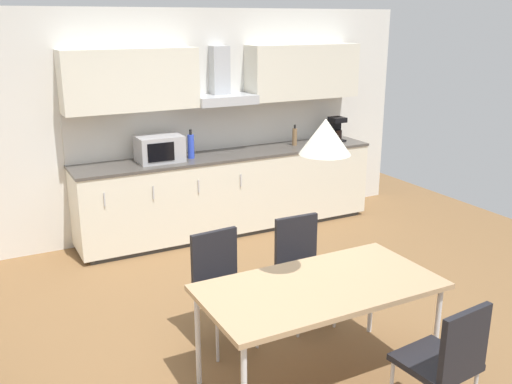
{
  "coord_description": "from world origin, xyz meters",
  "views": [
    {
      "loc": [
        -1.88,
        -3.54,
        2.4
      ],
      "look_at": [
        0.26,
        0.54,
        1.0
      ],
      "focal_mm": 40.0,
      "sensor_mm": 36.0,
      "label": 1
    }
  ],
  "objects": [
    {
      "name": "ground_plane",
      "position": [
        0.0,
        0.0,
        -0.01
      ],
      "size": [
        8.18,
        7.58,
        0.02
      ],
      "primitive_type": "cube",
      "color": "brown"
    },
    {
      "name": "wall_back",
      "position": [
        0.0,
        2.58,
        1.26
      ],
      "size": [
        6.55,
        0.1,
        2.52
      ],
      "primitive_type": "cube",
      "color": "silver",
      "rests_on": "ground_plane"
    },
    {
      "name": "kitchen_counter",
      "position": [
        0.79,
        2.23,
        0.47
      ],
      "size": [
        3.54,
        0.62,
        0.93
      ],
      "color": "#333333",
      "rests_on": "ground_plane"
    },
    {
      "name": "backsplash_tile",
      "position": [
        0.79,
        2.51,
        1.19
      ],
      "size": [
        3.52,
        0.02,
        0.51
      ],
      "primitive_type": "cube",
      "color": "silver",
      "rests_on": "kitchen_counter"
    },
    {
      "name": "upper_wall_cabinets",
      "position": [
        0.79,
        2.36,
        1.79
      ],
      "size": [
        3.52,
        0.4,
        0.63
      ],
      "color": "silver"
    },
    {
      "name": "microwave",
      "position": [
        -0.02,
        2.23,
        1.07
      ],
      "size": [
        0.48,
        0.35,
        0.28
      ],
      "color": "#ADADB2",
      "rests_on": "kitchen_counter"
    },
    {
      "name": "coffee_maker",
      "position": [
        2.29,
        2.25,
        1.08
      ],
      "size": [
        0.18,
        0.19,
        0.3
      ],
      "color": "black",
      "rests_on": "kitchen_counter"
    },
    {
      "name": "bottle_blue",
      "position": [
        0.33,
        2.21,
        1.07
      ],
      "size": [
        0.07,
        0.07,
        0.32
      ],
      "color": "blue",
      "rests_on": "kitchen_counter"
    },
    {
      "name": "bottle_brown",
      "position": [
        1.69,
        2.26,
        1.04
      ],
      "size": [
        0.06,
        0.06,
        0.25
      ],
      "color": "brown",
      "rests_on": "kitchen_counter"
    },
    {
      "name": "dining_table",
      "position": [
        0.07,
        -0.72,
        0.69
      ],
      "size": [
        1.59,
        0.82,
        0.73
      ],
      "color": "tan",
      "rests_on": "ground_plane"
    },
    {
      "name": "chair_near_right",
      "position": [
        0.44,
        -1.51,
        0.53
      ],
      "size": [
        0.44,
        0.44,
        0.87
      ],
      "color": "black",
      "rests_on": "ground_plane"
    },
    {
      "name": "chair_far_right",
      "position": [
        0.43,
        0.07,
        0.53
      ],
      "size": [
        0.41,
        0.41,
        0.87
      ],
      "color": "black",
      "rests_on": "ground_plane"
    },
    {
      "name": "chair_far_left",
      "position": [
        -0.29,
        0.07,
        0.53
      ],
      "size": [
        0.43,
        0.43,
        0.87
      ],
      "color": "black",
      "rests_on": "ground_plane"
    },
    {
      "name": "pendant_lamp",
      "position": [
        0.07,
        -0.72,
        1.72
      ],
      "size": [
        0.32,
        0.32,
        0.22
      ],
      "primitive_type": "cone",
      "color": "silver"
    }
  ]
}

